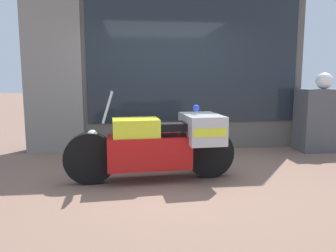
# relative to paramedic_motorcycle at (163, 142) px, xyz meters

# --- Properties ---
(ground_plane) EXTENTS (60.00, 60.00, 0.00)m
(ground_plane) POSITION_rel_paramedic_motorcycle_xyz_m (0.30, 0.07, -0.53)
(ground_plane) COLOR #7A5B4C
(shop_building) EXTENTS (5.29, 0.55, 4.02)m
(shop_building) POSITION_rel_paramedic_motorcycle_xyz_m (-0.12, 2.07, 1.49)
(shop_building) COLOR #56514C
(shop_building) RESTS_ON ground
(window_display) EXTENTS (3.80, 0.30, 1.84)m
(window_display) POSITION_rel_paramedic_motorcycle_xyz_m (0.75, 2.10, -0.08)
(window_display) COLOR slate
(window_display) RESTS_ON ground
(paramedic_motorcycle) EXTENTS (2.31, 0.83, 1.22)m
(paramedic_motorcycle) POSITION_rel_paramedic_motorcycle_xyz_m (0.00, 0.00, 0.00)
(paramedic_motorcycle) COLOR black
(paramedic_motorcycle) RESTS_ON ground
(utility_cabinet) EXTENTS (0.92, 0.53, 1.18)m
(utility_cabinet) POSITION_rel_paramedic_motorcycle_xyz_m (3.21, 1.49, 0.07)
(utility_cabinet) COLOR #4C4C51
(utility_cabinet) RESTS_ON ground
(white_helmet) EXTENTS (0.31, 0.31, 0.31)m
(white_helmet) POSITION_rel_paramedic_motorcycle_xyz_m (3.15, 1.43, 0.81)
(white_helmet) COLOR white
(white_helmet) RESTS_ON utility_cabinet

